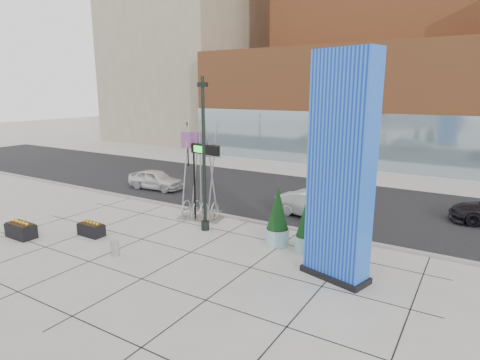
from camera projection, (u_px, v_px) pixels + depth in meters
The scene contains 19 objects.
ground at pixel (188, 241), 18.92m from camera, with size 160.00×160.00×0.00m, color #9E9991.
street_asphalt at pixel (281, 195), 27.23m from camera, with size 80.00×12.00×0.02m, color black.
curb_edge at pixel (233, 217), 22.23m from camera, with size 80.00×0.30×0.12m, color gray.
tower_podium at pixel (366, 105), 39.65m from camera, with size 34.00×10.00×11.00m, color #A95D31.
tower_glass_front at pixel (350, 140), 36.31m from camera, with size 34.00×0.60×5.00m, color #8CA5B2.
building_beige_left at pixel (192, 18), 56.74m from camera, with size 18.00×20.00×34.00m, color gray.
blue_pylon at pixel (340, 173), 14.36m from camera, with size 2.71×1.77×8.34m.
lamp_post at pixel (204, 170), 19.71m from camera, with size 0.49×0.42×7.58m.
public_art_sculpture at pixel (200, 194), 21.85m from camera, with size 2.58×1.64×5.42m.
concrete_bollard at pixel (115, 248), 17.13m from camera, with size 0.35×0.35×0.68m, color gray.
overhead_street_sign at pixel (205, 156), 20.96m from camera, with size 1.97×0.54×4.20m.
round_planter_east at pixel (333, 214), 18.67m from camera, with size 1.09×1.09×2.72m.
round_planter_mid at pixel (306, 226), 17.50m from camera, with size 0.98×0.98×2.45m.
round_planter_west at pixel (278, 218), 18.19m from camera, with size 1.09×1.09×2.72m.
box_planter_north at pixel (91, 229), 19.53m from camera, with size 1.34×0.68×0.73m.
box_planter_south at pixel (21, 230), 19.27m from camera, with size 1.55×0.78×0.85m.
car_white_west at pixel (156, 180), 28.63m from camera, with size 1.66×4.12×1.40m, color silver.
car_silver_mid at pixel (314, 205), 22.15m from camera, with size 1.51×4.33×1.43m, color #B0B3B8.
traffic_signal at pixel (188, 142), 37.01m from camera, with size 0.15×0.18×4.10m.
Camera 1 is at (11.44, -13.90, 6.94)m, focal length 30.00 mm.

